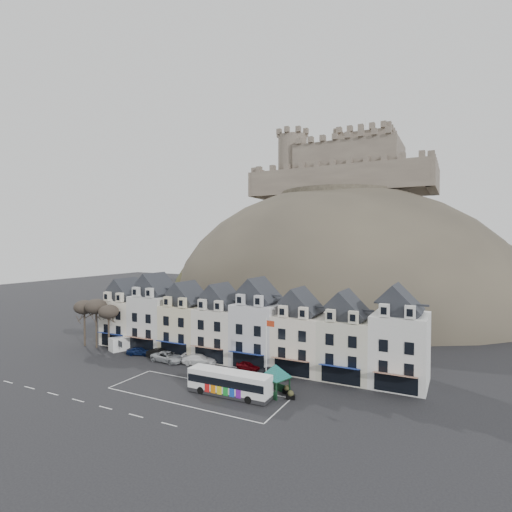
{
  "coord_description": "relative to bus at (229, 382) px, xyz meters",
  "views": [
    {
      "loc": [
        30.54,
        -38.46,
        18.47
      ],
      "look_at": [
        -1.48,
        24.0,
        16.12
      ],
      "focal_mm": 28.0,
      "sensor_mm": 36.0,
      "label": 1
    }
  ],
  "objects": [
    {
      "name": "castle",
      "position": [
        -5.47,
        73.56,
        38.55
      ],
      "size": [
        50.2,
        22.2,
        22.0
      ],
      "color": "brown",
      "rests_on": "ground"
    },
    {
      "name": "tree_left_far",
      "position": [
        -34.98,
        8.12,
        5.25
      ],
      "size": [
        3.61,
        3.61,
        8.24
      ],
      "color": "#31261F",
      "rests_on": "ground"
    },
    {
      "name": "white_van",
      "position": [
        -26.83,
        9.62,
        -0.52
      ],
      "size": [
        3.82,
        5.35,
        2.24
      ],
      "rotation": [
        0.0,
        0.0,
        -0.38
      ],
      "color": "white",
      "rests_on": "ground"
    },
    {
      "name": "car_maroon",
      "position": [
        -2.49,
        9.62,
        -1.0
      ],
      "size": [
        3.99,
        2.04,
        1.3
      ],
      "primitive_type": "imported",
      "rotation": [
        0.0,
        0.0,
        1.43
      ],
      "color": "#54040A",
      "rests_on": "ground"
    },
    {
      "name": "tree_left_mid",
      "position": [
        -31.98,
        8.12,
        5.6
      ],
      "size": [
        3.78,
        3.78,
        8.64
      ],
      "color": "#31261F",
      "rests_on": "ground"
    },
    {
      "name": "ground",
      "position": [
        -5.98,
        -2.38,
        -1.64
      ],
      "size": [
        300.0,
        300.0,
        0.0
      ],
      "primitive_type": "plane",
      "color": "black",
      "rests_on": "ground"
    },
    {
      "name": "car_silver",
      "position": [
        -15.54,
        7.38,
        -0.88
      ],
      "size": [
        5.5,
        2.74,
        1.53
      ],
      "primitive_type": "imported",
      "rotation": [
        0.0,
        0.0,
        1.53
      ],
      "color": "#AEB2B7",
      "rests_on": "ground"
    },
    {
      "name": "car_black",
      "position": [
        -18.09,
        8.54,
        -0.94
      ],
      "size": [
        4.48,
        2.16,
        1.42
      ],
      "primitive_type": "imported",
      "rotation": [
        0.0,
        0.0,
        1.73
      ],
      "color": "black",
      "rests_on": "ground"
    },
    {
      "name": "coach_bay_markings",
      "position": [
        -3.98,
        -1.13,
        -1.64
      ],
      "size": [
        22.0,
        7.5,
        0.01
      ],
      "primitive_type": "cube",
      "color": "silver",
      "rests_on": "ground"
    },
    {
      "name": "townhouse_terrace",
      "position": [
        -5.83,
        13.59,
        3.65
      ],
      "size": [
        54.4,
        9.35,
        11.8
      ],
      "color": "silver",
      "rests_on": "ground"
    },
    {
      "name": "car_charcoal",
      "position": [
        2.17,
        7.92,
        -0.97
      ],
      "size": [
        4.29,
        2.05,
        1.36
      ],
      "primitive_type": "imported",
      "rotation": [
        0.0,
        0.0,
        1.72
      ],
      "color": "black",
      "rests_on": "ground"
    },
    {
      "name": "red_buoy",
      "position": [
        4.02,
        0.69,
        -0.62
      ],
      "size": [
        1.68,
        1.68,
        2.0
      ],
      "rotation": [
        0.0,
        0.0,
        -0.29
      ],
      "color": "black",
      "rests_on": "ground"
    },
    {
      "name": "planter_west",
      "position": [
        6.02,
        3.68,
        -1.11
      ],
      "size": [
        1.22,
        0.86,
        1.11
      ],
      "rotation": [
        0.0,
        0.0,
        -0.31
      ],
      "color": "black",
      "rests_on": "ground"
    },
    {
      "name": "bus",
      "position": [
        0.0,
        0.0,
        0.0
      ],
      "size": [
        10.57,
        2.6,
        2.98
      ],
      "rotation": [
        0.0,
        0.0,
        0.01
      ],
      "color": "#262628",
      "rests_on": "ground"
    },
    {
      "name": "tree_left_near",
      "position": [
        -28.98,
        8.12,
        4.91
      ],
      "size": [
        3.43,
        3.43,
        7.84
      ],
      "color": "#31261F",
      "rests_on": "ground"
    },
    {
      "name": "car_navy",
      "position": [
        -22.1,
        8.12,
        -0.96
      ],
      "size": [
        4.33,
        2.92,
        1.37
      ],
      "primitive_type": "imported",
      "rotation": [
        0.0,
        0.0,
        1.93
      ],
      "color": "#0D1941",
      "rests_on": "ground"
    },
    {
      "name": "castle_hill",
      "position": [
        -4.72,
        66.58,
        -1.54
      ],
      "size": [
        100.0,
        76.0,
        68.0
      ],
      "color": "#38332B",
      "rests_on": "ground"
    },
    {
      "name": "car_white",
      "position": [
        -10.38,
        8.44,
        -0.88
      ],
      "size": [
        5.65,
        3.54,
        1.53
      ],
      "primitive_type": "imported",
      "rotation": [
        0.0,
        0.0,
        1.86
      ],
      "color": "white",
      "rests_on": "ground"
    },
    {
      "name": "planter_east",
      "position": [
        7.02,
        2.34,
        -1.14
      ],
      "size": [
        1.15,
        0.77,
        1.05
      ],
      "rotation": [
        0.0,
        0.0,
        0.25
      ],
      "color": "black",
      "rests_on": "ground"
    },
    {
      "name": "flagpole",
      "position": [
        2.52,
        5.24,
        3.34
      ],
      "size": [
        1.26,
        0.19,
        8.73
      ],
      "rotation": [
        0.0,
        0.0,
        -0.09
      ],
      "color": "silver",
      "rests_on": "ground"
    },
    {
      "name": "bus_shelter",
      "position": [
        4.89,
        2.72,
        1.28
      ],
      "size": [
        5.67,
        5.67,
        3.77
      ],
      "rotation": [
        0.0,
        0.0,
        -0.3
      ],
      "color": "black",
      "rests_on": "ground"
    }
  ]
}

